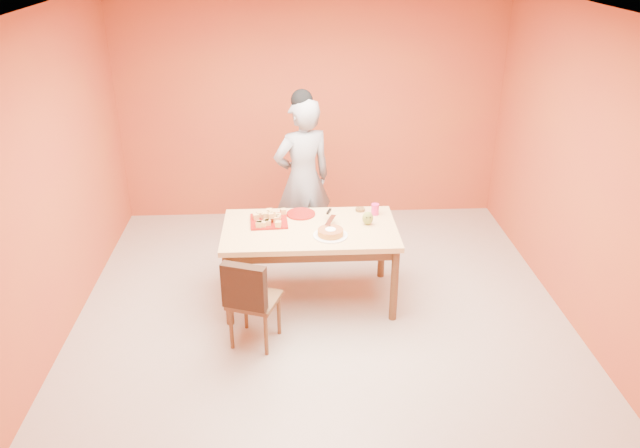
{
  "coord_description": "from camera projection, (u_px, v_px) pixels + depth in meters",
  "views": [
    {
      "loc": [
        -0.27,
        -4.68,
        3.25
      ],
      "look_at": [
        -0.01,
        0.3,
        0.88
      ],
      "focal_mm": 35.0,
      "sensor_mm": 36.0,
      "label": 1
    }
  ],
  "objects": [
    {
      "name": "wall_right",
      "position": [
        594.0,
        182.0,
        5.15
      ],
      "size": [
        0.0,
        5.0,
        5.0
      ],
      "primitive_type": "plane",
      "rotation": [
        1.57,
        0.0,
        -1.57
      ],
      "color": "#B73F2A",
      "rests_on": "floor"
    },
    {
      "name": "checker_tin",
      "position": [
        360.0,
        210.0,
        6.05
      ],
      "size": [
        0.11,
        0.11,
        0.03
      ],
      "primitive_type": "cylinder",
      "rotation": [
        0.0,
        0.0,
        0.27
      ],
      "color": "#38240F",
      "rests_on": "dining_table"
    },
    {
      "name": "wall_back",
      "position": [
        311.0,
        107.0,
        7.3
      ],
      "size": [
        4.5,
        0.0,
        4.5
      ],
      "primitive_type": "plane",
      "rotation": [
        1.57,
        0.0,
        0.0
      ],
      "color": "#B73F2A",
      "rests_on": "floor"
    },
    {
      "name": "sponge_cake",
      "position": [
        330.0,
        232.0,
        5.55
      ],
      "size": [
        0.25,
        0.25,
        0.05
      ],
      "primitive_type": "cylinder",
      "rotation": [
        0.0,
        0.0,
        0.1
      ],
      "color": "gold",
      "rests_on": "white_cake_plate"
    },
    {
      "name": "magenta_glass",
      "position": [
        375.0,
        209.0,
        5.96
      ],
      "size": [
        0.1,
        0.1,
        0.11
      ],
      "primitive_type": "cylinder",
      "rotation": [
        0.0,
        0.0,
        -0.39
      ],
      "color": "#E0216D",
      "rests_on": "dining_table"
    },
    {
      "name": "egg_ornament",
      "position": [
        368.0,
        218.0,
        5.75
      ],
      "size": [
        0.11,
        0.1,
        0.13
      ],
      "primitive_type": "ellipsoid",
      "rotation": [
        0.0,
        0.0,
        0.14
      ],
      "color": "olive",
      "rests_on": "dining_table"
    },
    {
      "name": "pastry_platter",
      "position": [
        269.0,
        221.0,
        5.82
      ],
      "size": [
        0.36,
        0.36,
        0.02
      ],
      "primitive_type": "cube",
      "rotation": [
        0.0,
        0.0,
        0.06
      ],
      "color": "maroon",
      "rests_on": "dining_table"
    },
    {
      "name": "floor",
      "position": [
        323.0,
        326.0,
        5.63
      ],
      "size": [
        5.0,
        5.0,
        0.0
      ],
      "primitive_type": "plane",
      "color": "#B9AF9E",
      "rests_on": "ground"
    },
    {
      "name": "red_dinner_plate",
      "position": [
        301.0,
        214.0,
        5.97
      ],
      "size": [
        0.35,
        0.35,
        0.02
      ],
      "primitive_type": "cylinder",
      "rotation": [
        0.0,
        0.0,
        -0.32
      ],
      "color": "maroon",
      "rests_on": "dining_table"
    },
    {
      "name": "person",
      "position": [
        303.0,
        180.0,
        6.51
      ],
      "size": [
        0.74,
        0.62,
        1.74
      ],
      "primitive_type": "imported",
      "rotation": [
        0.0,
        0.0,
        3.52
      ],
      "color": "gray",
      "rests_on": "floor"
    },
    {
      "name": "white_cake_plate",
      "position": [
        330.0,
        235.0,
        5.56
      ],
      "size": [
        0.4,
        0.4,
        0.01
      ],
      "primitive_type": "cylinder",
      "rotation": [
        0.0,
        0.0,
        0.35
      ],
      "color": "white",
      "rests_on": "dining_table"
    },
    {
      "name": "pastry_pile",
      "position": [
        269.0,
        215.0,
        5.8
      ],
      "size": [
        0.31,
        0.31,
        0.1
      ],
      "primitive_type": null,
      "color": "#E8A963",
      "rests_on": "pastry_platter"
    },
    {
      "name": "cake_server",
      "position": [
        330.0,
        220.0,
        5.69
      ],
      "size": [
        0.13,
        0.25,
        0.01
      ],
      "primitive_type": "cube",
      "rotation": [
        0.0,
        0.0,
        -0.33
      ],
      "color": "white",
      "rests_on": "sponge_cake"
    },
    {
      "name": "ceiling",
      "position": [
        324.0,
        12.0,
        4.47
      ],
      "size": [
        5.0,
        5.0,
        0.0
      ],
      "primitive_type": "plane",
      "rotation": [
        3.14,
        0.0,
        0.0
      ],
      "color": "white",
      "rests_on": "wall_back"
    },
    {
      "name": "dining_chair",
      "position": [
        254.0,
        299.0,
        5.22
      ],
      "size": [
        0.51,
        0.56,
        0.85
      ],
      "rotation": [
        0.0,
        0.0,
        -0.34
      ],
      "color": "brown",
      "rests_on": "floor"
    },
    {
      "name": "dining_table",
      "position": [
        310.0,
        237.0,
        5.76
      ],
      "size": [
        1.6,
        0.9,
        0.76
      ],
      "color": "#EABD7A",
      "rests_on": "floor"
    },
    {
      "name": "wall_left",
      "position": [
        40.0,
        193.0,
        4.94
      ],
      "size": [
        0.0,
        5.0,
        5.0
      ],
      "primitive_type": "plane",
      "rotation": [
        1.57,
        0.0,
        1.57
      ],
      "color": "#B73F2A",
      "rests_on": "floor"
    }
  ]
}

